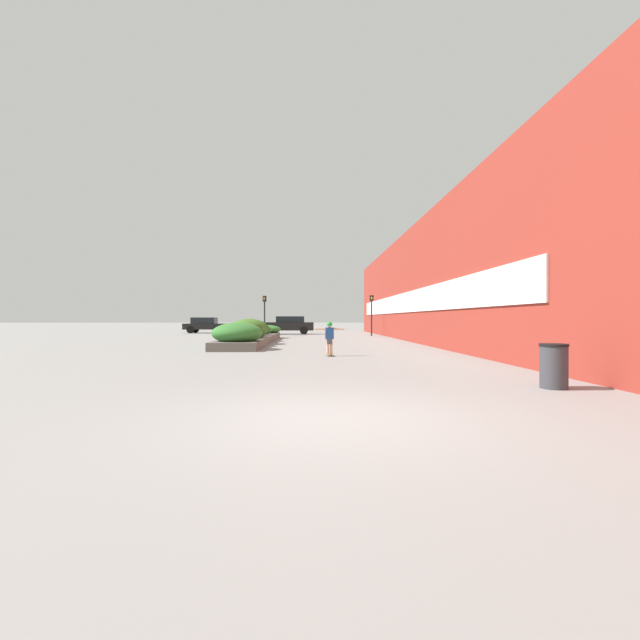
{
  "coord_description": "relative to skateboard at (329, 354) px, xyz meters",
  "views": [
    {
      "loc": [
        -0.33,
        -5.69,
        1.32
      ],
      "look_at": [
        0.27,
        20.94,
        1.26
      ],
      "focal_mm": 24.0,
      "sensor_mm": 36.0,
      "label": 1
    }
  ],
  "objects": [
    {
      "name": "car_center_left",
      "position": [
        -2.56,
        22.04,
        0.75
      ],
      "size": [
        4.38,
        1.85,
        1.55
      ],
      "rotation": [
        0.0,
        0.0,
        1.57
      ],
      "color": "black",
      "rests_on": "ground_plane"
    },
    {
      "name": "skateboarder",
      "position": [
        -0.0,
        -0.0,
        0.71
      ],
      "size": [
        1.06,
        0.19,
        1.14
      ],
      "rotation": [
        0.0,
        0.0,
        0.07
      ],
      "color": "tan",
      "rests_on": "skateboard"
    },
    {
      "name": "car_center_right",
      "position": [
        -10.58,
        25.29,
        0.71
      ],
      "size": [
        3.95,
        1.95,
        1.46
      ],
      "rotation": [
        0.0,
        0.0,
        -1.57
      ],
      "color": "black",
      "rests_on": "ground_plane"
    },
    {
      "name": "skateboard",
      "position": [
        0.0,
        0.0,
        0.0
      ],
      "size": [
        0.28,
        0.63,
        0.09
      ],
      "rotation": [
        0.0,
        0.0,
        0.07
      ],
      "color": "olive",
      "rests_on": "ground_plane"
    },
    {
      "name": "trash_bin",
      "position": [
        3.94,
        -7.19,
        0.36
      ],
      "size": [
        0.51,
        0.51,
        0.85
      ],
      "color": "#38383D",
      "rests_on": "ground_plane"
    },
    {
      "name": "ground_plane",
      "position": [
        -0.35,
        -9.51,
        -0.07
      ],
      "size": [
        300.0,
        300.0,
        0.0
      ],
      "primitive_type": "plane",
      "color": "gray"
    },
    {
      "name": "traffic_light_right",
      "position": [
        4.09,
        18.0,
        2.12
      ],
      "size": [
        0.28,
        0.3,
        3.18
      ],
      "color": "black",
      "rests_on": "ground_plane"
    },
    {
      "name": "building_wall_right",
      "position": [
        5.36,
        7.22,
        3.21
      ],
      "size": [
        0.67,
        46.66,
        6.58
      ],
      "color": "maroon",
      "rests_on": "ground_plane"
    },
    {
      "name": "planter_box",
      "position": [
        -3.86,
        8.24,
        0.45
      ],
      "size": [
        2.2,
        13.61,
        1.34
      ],
      "color": "#605B54",
      "rests_on": "ground_plane"
    },
    {
      "name": "traffic_light_left",
      "position": [
        -4.27,
        18.25,
        2.09
      ],
      "size": [
        0.28,
        0.3,
        3.13
      ],
      "color": "black",
      "rests_on": "ground_plane"
    },
    {
      "name": "car_leftmost",
      "position": [
        11.8,
        22.79,
        0.77
      ],
      "size": [
        4.01,
        1.88,
        1.63
      ],
      "rotation": [
        0.0,
        0.0,
        1.57
      ],
      "color": "#BCBCC1",
      "rests_on": "ground_plane"
    }
  ]
}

